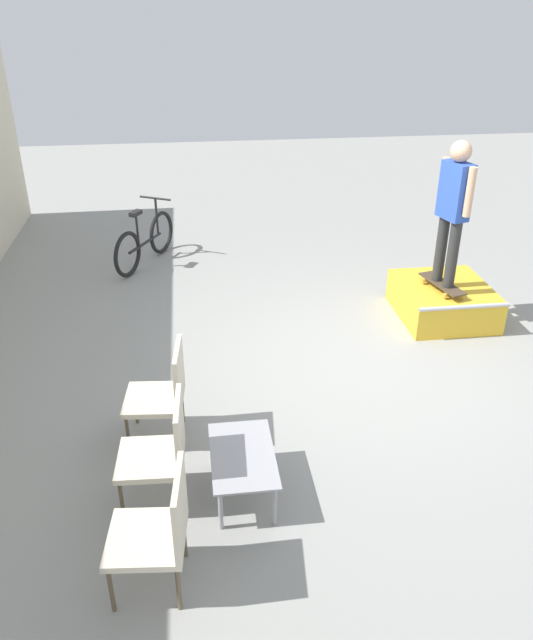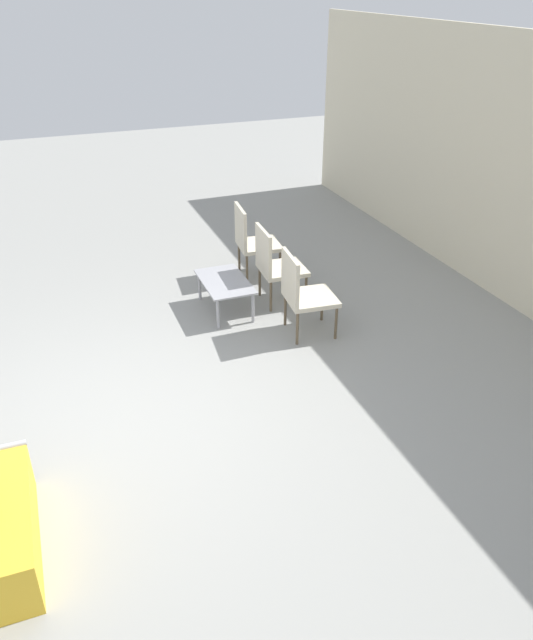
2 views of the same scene
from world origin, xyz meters
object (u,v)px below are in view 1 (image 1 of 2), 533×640
skate_ramp_box (443,301)px  coffee_table (243,459)px  skateboard_on_ramp (442,284)px  patio_chair_center (162,448)px  person_skater (454,203)px  patio_chair_right (164,390)px  patio_chair_left (160,527)px  bicycle (145,241)px

skate_ramp_box → coffee_table: size_ratio=1.43×
skateboard_on_ramp → patio_chair_center: (-2.72, 3.34, 0.01)m
person_skater → patio_chair_center: bearing=113.7°
patio_chair_right → patio_chair_left: bearing=5.4°
person_skater → bicycle: person_skater is taller
skate_ramp_box → coffee_table: skate_ramp_box is taller
skate_ramp_box → person_skater: bearing=140.3°
skateboard_on_ramp → coffee_table: 3.84m
patio_chair_right → coffee_table: bearing=43.3°
patio_chair_left → bicycle: (5.90, 0.36, -0.16)m
skate_ramp_box → patio_chair_right: size_ratio=1.31×
coffee_table → patio_chair_right: patio_chair_right is taller
coffee_table → patio_chair_right: bearing=37.9°
skate_ramp_box → patio_chair_left: bearing=136.8°
coffee_table → patio_chair_center: patio_chair_center is taller
skateboard_on_ramp → patio_chair_right: (-1.91, 3.34, 0.01)m
coffee_table → bicycle: bicycle is taller
patio_chair_center → patio_chair_right: same height
person_skater → coffee_table: (-2.72, 2.71, -1.18)m
bicycle → coffee_table: bearing=-140.9°
patio_chair_center → bicycle: size_ratio=0.64×
person_skater → patio_chair_right: person_skater is taller
patio_chair_center → coffee_table: bearing=93.5°
skate_ramp_box → patio_chair_right: (-2.03, 3.44, 0.31)m
patio_chair_left → patio_chair_right: (1.63, -0.00, 0.00)m
person_skater → patio_chair_left: bearing=121.2°
skateboard_on_ramp → patio_chair_left: (-3.54, 3.34, 0.01)m
coffee_table → patio_chair_left: (-0.82, 0.63, 0.18)m
person_skater → patio_chair_right: size_ratio=1.81×
coffee_table → patio_chair_left: size_ratio=0.92×
patio_chair_right → bicycle: bearing=-169.7°
coffee_table → patio_chair_center: bearing=90.5°
skate_ramp_box → person_skater: person_skater is taller
patio_chair_center → patio_chair_right: 0.81m
coffee_table → patio_chair_left: 1.05m
patio_chair_right → bicycle: (4.27, 0.36, -0.16)m
patio_chair_left → skateboard_on_ramp: bearing=142.2°
patio_chair_left → patio_chair_center: same height
patio_chair_left → patio_chair_right: same height
coffee_table → patio_chair_center: (-0.01, 0.63, 0.18)m
skateboard_on_ramp → coffee_table: size_ratio=0.88×
patio_chair_center → skate_ramp_box: bearing=132.6°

